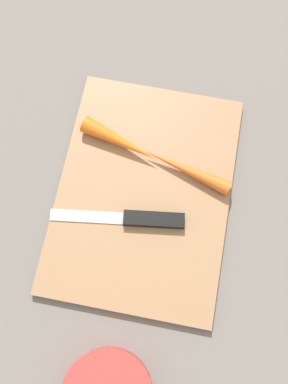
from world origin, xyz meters
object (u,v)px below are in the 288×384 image
(carrot_long, at_px, (186,170))
(carrot_short, at_px, (120,141))
(cutting_board, at_px, (144,193))
(knife, at_px, (145,219))

(carrot_long, bearing_deg, carrot_short, 1.37)
(cutting_board, height_order, carrot_short, carrot_short)
(carrot_long, height_order, carrot_short, carrot_short)
(cutting_board, relative_size, carrot_long, 2.55)
(cutting_board, xyz_separation_m, carrot_long, (-0.04, 0.06, 0.02))
(knife, distance_m, carrot_long, 0.10)
(carrot_long, xyz_separation_m, carrot_short, (-0.03, -0.11, 0.00))
(carrot_long, bearing_deg, cutting_board, 52.26)
(cutting_board, xyz_separation_m, knife, (0.04, 0.01, 0.01))
(cutting_board, height_order, knife, knife)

